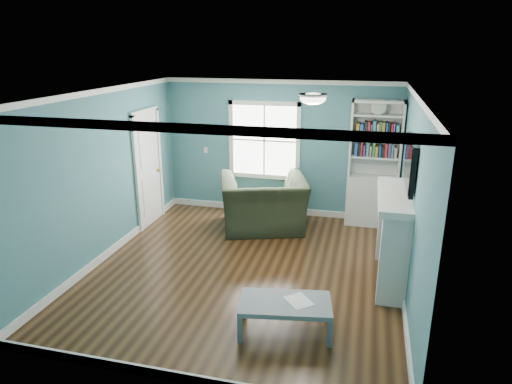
# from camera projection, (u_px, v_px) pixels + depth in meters

# --- Properties ---
(floor) EXTENTS (5.00, 5.00, 0.00)m
(floor) POSITION_uv_depth(u_px,v_px,m) (246.00, 269.00, 6.85)
(floor) COLOR black
(floor) RESTS_ON ground
(room_walls) EXTENTS (5.00, 5.00, 5.00)m
(room_walls) POSITION_uv_depth(u_px,v_px,m) (245.00, 167.00, 6.36)
(room_walls) COLOR teal
(room_walls) RESTS_ON ground
(trim) EXTENTS (4.50, 5.00, 2.60)m
(trim) POSITION_uv_depth(u_px,v_px,m) (245.00, 191.00, 6.46)
(trim) COLOR white
(trim) RESTS_ON ground
(window) EXTENTS (1.40, 0.06, 1.50)m
(window) POSITION_uv_depth(u_px,v_px,m) (264.00, 141.00, 8.76)
(window) COLOR white
(window) RESTS_ON room_walls
(bookshelf) EXTENTS (0.90, 0.35, 2.31)m
(bookshelf) POSITION_uv_depth(u_px,v_px,m) (373.00, 177.00, 8.27)
(bookshelf) COLOR silver
(bookshelf) RESTS_ON ground
(fireplace) EXTENTS (0.44, 1.58, 1.30)m
(fireplace) POSITION_uv_depth(u_px,v_px,m) (393.00, 238.00, 6.35)
(fireplace) COLOR black
(fireplace) RESTS_ON ground
(tv) EXTENTS (0.06, 1.10, 0.65)m
(tv) POSITION_uv_depth(u_px,v_px,m) (410.00, 163.00, 5.99)
(tv) COLOR black
(tv) RESTS_ON fireplace
(door) EXTENTS (0.12, 0.98, 2.17)m
(door) POSITION_uv_depth(u_px,v_px,m) (148.00, 167.00, 8.32)
(door) COLOR silver
(door) RESTS_ON ground
(ceiling_fixture) EXTENTS (0.38, 0.38, 0.15)m
(ceiling_fixture) POSITION_uv_depth(u_px,v_px,m) (313.00, 98.00, 5.94)
(ceiling_fixture) COLOR white
(ceiling_fixture) RESTS_ON room_walls
(light_switch) EXTENTS (0.08, 0.01, 0.12)m
(light_switch) POSITION_uv_depth(u_px,v_px,m) (206.00, 150.00, 9.11)
(light_switch) COLOR white
(light_switch) RESTS_ON room_walls
(recliner) EXTENTS (1.71, 1.39, 1.30)m
(recliner) POSITION_uv_depth(u_px,v_px,m) (263.00, 195.00, 8.15)
(recliner) COLOR black
(recliner) RESTS_ON ground
(coffee_table) EXTENTS (1.14, 0.74, 0.38)m
(coffee_table) POSITION_uv_depth(u_px,v_px,m) (285.00, 305.00, 5.28)
(coffee_table) COLOR #515B61
(coffee_table) RESTS_ON ground
(paper_sheet) EXTENTS (0.39, 0.40, 0.00)m
(paper_sheet) POSITION_uv_depth(u_px,v_px,m) (299.00, 301.00, 5.27)
(paper_sheet) COLOR white
(paper_sheet) RESTS_ON coffee_table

